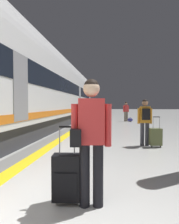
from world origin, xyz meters
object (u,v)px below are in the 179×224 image
rolling_suitcase_foreground (67,177)px  duffel_bag_mid (130,120)px  passenger_near (145,118)px  traveller_foreground (90,133)px  suitcase_near (156,137)px  high_speed_train (36,85)px  passenger_mid (126,110)px

rolling_suitcase_foreground → duffel_bag_mid: 13.48m
passenger_near → traveller_foreground: bearing=-109.0°
suitcase_near → passenger_near: bearing=154.9°
high_speed_train → duffel_bag_mid: size_ratio=68.87×
passenger_near → suitcase_near: bearing=-25.1°
traveller_foreground → rolling_suitcase_foreground: (-0.33, 0.02, -0.62)m
high_speed_train → passenger_mid: size_ratio=18.64×
traveller_foreground → passenger_near: 4.26m
traveller_foreground → duffel_bag_mid: 13.48m
high_speed_train → rolling_suitcase_foreground: 8.62m
rolling_suitcase_foreground → suitcase_near: size_ratio=1.08×
traveller_foreground → suitcase_near: bearing=66.3°
traveller_foreground → passenger_mid: traveller_foreground is taller
passenger_mid → passenger_near: bearing=-90.2°
high_speed_train → traveller_foreground: bearing=-62.8°
rolling_suitcase_foreground → suitcase_near: 4.36m
rolling_suitcase_foreground → passenger_near: size_ratio=0.69×
suitcase_near → passenger_mid: (-0.28, 9.75, 0.61)m
suitcase_near → duffel_bag_mid: size_ratio=2.28×
traveller_foreground → passenger_mid: 13.70m
passenger_near → duffel_bag_mid: 9.35m
traveller_foreground → suitcase_near: traveller_foreground is taller
rolling_suitcase_foreground → passenger_mid: (1.76, 13.61, 0.57)m
suitcase_near → duffel_bag_mid: (0.04, 9.46, -0.18)m
high_speed_train → passenger_near: size_ratio=19.30×
passenger_near → passenger_mid: (0.04, 9.61, 0.01)m
passenger_near → passenger_mid: bearing=89.8°
traveller_foreground → rolling_suitcase_foreground: bearing=176.3°
rolling_suitcase_foreground → passenger_near: 4.39m
traveller_foreground → passenger_near: size_ratio=1.10×
passenger_mid → duffel_bag_mid: size_ratio=3.69×
passenger_near → suitcase_near: 0.69m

